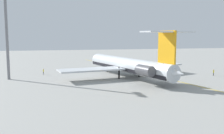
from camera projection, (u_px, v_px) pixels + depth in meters
The scene contains 9 objects.
ground at pixel (162, 80), 62.21m from camera, with size 280.46×280.46×0.00m, color #9E9E99.
main_jetliner at pixel (129, 65), 64.86m from camera, with size 40.09×35.87×11.84m.
ground_crew_near_nose at pixel (214, 72), 68.66m from camera, with size 0.28×0.42×1.72m.
ground_crew_near_tail at pixel (43, 71), 70.40m from camera, with size 0.41×0.27×1.66m.
ground_crew_portside at pixel (153, 63), 89.77m from camera, with size 0.45×0.28×1.77m.
safety_cone_wingtip at pixel (58, 69), 79.48m from camera, with size 0.40×0.40×0.55m, color #EA590F.
safety_cone_tail at pixel (145, 65), 92.61m from camera, with size 0.40×0.40×0.55m, color #EA590F.
taxiway_centreline at pixel (155, 76), 68.14m from camera, with size 105.34×0.36×0.01m, color gold.
light_mast at pixel (7, 31), 61.26m from camera, with size 4.00×0.70×21.62m.
Camera 1 is at (-56.63, 26.67, 10.72)m, focal length 40.35 mm.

